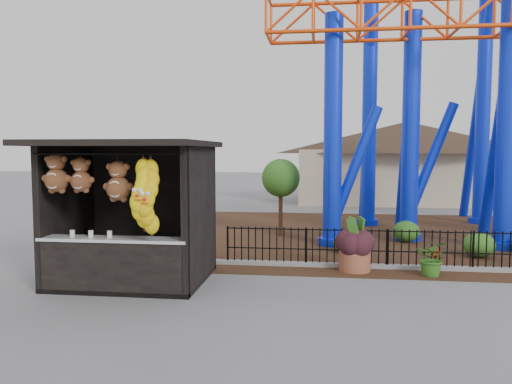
# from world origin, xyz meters

# --- Properties ---
(ground) EXTENTS (120.00, 120.00, 0.00)m
(ground) POSITION_xyz_m (0.00, 0.00, 0.00)
(ground) COLOR slate
(ground) RESTS_ON ground
(mulch_bed) EXTENTS (18.00, 12.00, 0.02)m
(mulch_bed) POSITION_xyz_m (4.00, 8.00, 0.01)
(mulch_bed) COLOR #331E11
(mulch_bed) RESTS_ON ground
(curb) EXTENTS (18.00, 0.18, 0.12)m
(curb) POSITION_xyz_m (4.00, 3.00, 0.06)
(curb) COLOR gray
(curb) RESTS_ON ground
(prize_booth) EXTENTS (3.50, 3.40, 3.12)m
(prize_booth) POSITION_xyz_m (-2.98, 0.89, 1.54)
(prize_booth) COLOR black
(prize_booth) RESTS_ON ground
(picket_fence) EXTENTS (12.20, 0.06, 1.00)m
(picket_fence) POSITION_xyz_m (4.90, 3.00, 0.50)
(picket_fence) COLOR black
(picket_fence) RESTS_ON ground
(roller_coaster) EXTENTS (11.00, 6.37, 10.82)m
(roller_coaster) POSITION_xyz_m (5.12, 8.23, 6.44)
(roller_coaster) COLOR #0D28E0
(roller_coaster) RESTS_ON ground
(terracotta_planter) EXTENTS (0.91, 0.91, 0.59)m
(terracotta_planter) POSITION_xyz_m (1.98, 2.70, 0.29)
(terracotta_planter) COLOR #995437
(terracotta_planter) RESTS_ON ground
(planter_foliage) EXTENTS (0.70, 0.70, 0.64)m
(planter_foliage) POSITION_xyz_m (1.98, 2.70, 0.91)
(planter_foliage) COLOR black
(planter_foliage) RESTS_ON terracotta_planter
(potted_plant) EXTENTS (1.00, 0.95, 0.87)m
(potted_plant) POSITION_xyz_m (3.73, 2.40, 0.44)
(potted_plant) COLOR #1C5418
(potted_plant) RESTS_ON ground
(landscaping) EXTENTS (7.56, 3.67, 0.68)m
(landscaping) POSITION_xyz_m (4.84, 5.51, 0.31)
(landscaping) COLOR #2D5F1B
(landscaping) RESTS_ON mulch_bed
(pavilion) EXTENTS (15.00, 15.00, 4.80)m
(pavilion) POSITION_xyz_m (6.00, 20.00, 3.07)
(pavilion) COLOR #BFAD8C
(pavilion) RESTS_ON ground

